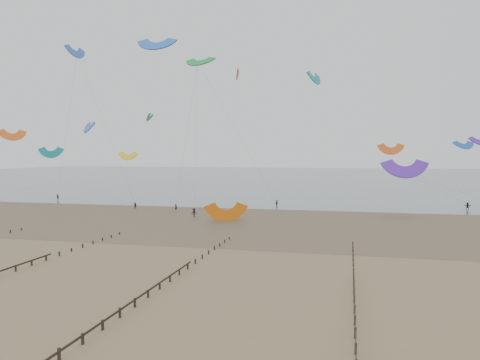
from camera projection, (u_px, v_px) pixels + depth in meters
name	position (u px, v px, depth m)	size (l,w,h in m)	color
ground	(175.00, 255.00, 59.26)	(500.00, 500.00, 0.00)	brown
sea_and_shore	(218.00, 218.00, 93.62)	(500.00, 665.00, 0.03)	#475654
groynes	(138.00, 300.00, 39.81)	(72.16, 50.16, 1.00)	black
kitesurfer_lead	(176.00, 207.00, 105.38)	(0.55, 0.36, 1.52)	black
kitesurfers	(337.00, 209.00, 101.69)	(120.41, 26.84, 1.81)	black
grounded_kite	(226.00, 221.00, 89.53)	(7.01, 3.67, 5.34)	orange
kites_airborne	(260.00, 123.00, 143.05)	(228.78, 109.44, 40.98)	orange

